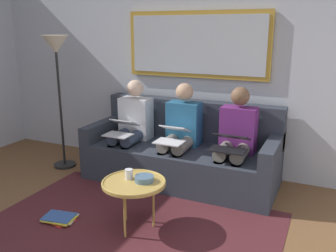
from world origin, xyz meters
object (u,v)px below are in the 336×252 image
Objects in this scene: couch at (183,154)px; person_right at (132,125)px; person_middle at (181,131)px; framed_mirror at (196,45)px; person_left at (236,137)px; magazine_stack at (60,218)px; laptop_silver at (122,128)px; bowl at (144,179)px; standing_lamp at (57,60)px; laptop_black at (230,143)px; laptop_white at (173,134)px; coffee_table at (134,183)px; cup at (129,174)px.

person_right is (0.64, 0.07, 0.30)m from couch.
framed_mirror is at bearing -90.00° from person_middle.
magazine_stack is at bearing 45.55° from person_left.
person_left is 3.03× the size of laptop_silver.
laptop_silver reaches higher than bowl.
person_right is at bearing -167.67° from standing_lamp.
laptop_white is at bearing -0.85° from laptop_black.
standing_lamp is (0.91, -0.03, 0.74)m from laptop_silver.
laptop_white is at bearing 160.11° from person_right.
person_middle is at bearing 180.00° from person_right.
laptop_black is at bearing -140.15° from magazine_stack.
person_right is (0.68, -1.15, 0.18)m from coffee_table.
framed_mirror reaches higher than couch.
framed_mirror is 2.44m from magazine_stack.
framed_mirror is at bearing -90.00° from couch.
coffee_table is 0.10m from bowl.
laptop_white is at bearing -121.19° from magazine_stack.
cup is (0.07, -0.04, 0.06)m from coffee_table.
cup is 0.08× the size of person_middle.
person_right is (0.64, 0.46, -0.94)m from framed_mirror.
couch is at bearing -91.57° from cup.
bowl is at bearing 96.09° from person_middle.
framed_mirror reaches higher than magazine_stack.
person_right is (1.28, -0.24, -0.01)m from laptop_black.
laptop_silver is at bearing -0.10° from laptop_white.
standing_lamp reaches higher than laptop_black.
person_middle is at bearing -88.10° from coffee_table.
standing_lamp is at bearing -1.10° from laptop_black.
laptop_white is at bearing -82.32° from bowl.
coffee_table is 1.16m from laptop_silver.
couch is 0.44m from laptop_white.
standing_lamp is (1.55, 0.66, -0.18)m from framed_mirror.
couch is 1.93× the size of person_right.
laptop_white reaches higher than cup.
coffee_table is at bearing 92.38° from laptop_white.
laptop_white is 1.00× the size of laptop_silver.
framed_mirror reaches higher than person_right.
magazine_stack is at bearing 14.47° from coffee_table.
laptop_silver is at bearing -0.48° from laptop_black.
standing_lamp reaches higher than cup.
person_left is at bearing -121.18° from cup.
laptop_silver is 1.18m from standing_lamp.
framed_mirror reaches higher than coffee_table.
person_right is at bearing -10.66° from laptop_black.
laptop_black is at bearing -127.69° from cup.
laptop_silver is at bearing 25.04° from couch.
person_left is (-0.67, -1.11, 0.12)m from cup.
couch is 0.77m from laptop_silver.
person_left reaches higher than cup.
cup is 1.98m from standing_lamp.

